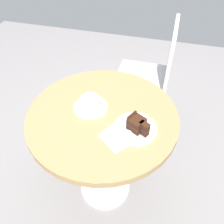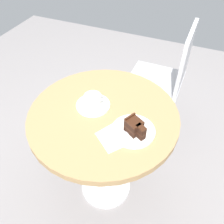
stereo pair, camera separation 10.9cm
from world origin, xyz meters
TOP-DOWN VIEW (x-y plane):
  - ground_plane at (0.00, 0.00)m, footprint 4.40×4.40m
  - cafe_table at (0.00, 0.00)m, footprint 0.73×0.73m
  - saucer at (-0.07, 0.03)m, footprint 0.17×0.17m
  - coffee_cup at (-0.07, 0.03)m, footprint 0.11×0.08m
  - teaspoon at (-0.11, 0.03)m, footprint 0.05×0.09m
  - cake_plate at (0.17, -0.06)m, footprint 0.20×0.20m
  - cake_slice at (0.18, -0.07)m, footprint 0.11×0.08m
  - fork at (0.14, -0.09)m, footprint 0.15×0.03m
  - napkin at (0.10, -0.12)m, footprint 0.17×0.17m
  - cafe_chair at (0.18, 0.68)m, footprint 0.38×0.38m

SIDE VIEW (x-z plane):
  - ground_plane at x=0.00m, z-range -0.01..0.00m
  - cafe_chair at x=0.18m, z-range 0.09..0.98m
  - cafe_table at x=0.00m, z-range 0.24..0.95m
  - napkin at x=0.10m, z-range 0.71..0.71m
  - saucer at x=-0.07m, z-range 0.71..0.72m
  - cake_plate at x=0.17m, z-range 0.71..0.72m
  - teaspoon at x=-0.11m, z-range 0.72..0.72m
  - fork at x=0.14m, z-range 0.72..0.73m
  - coffee_cup at x=-0.07m, z-range 0.72..0.78m
  - cake_slice at x=0.18m, z-range 0.72..0.79m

